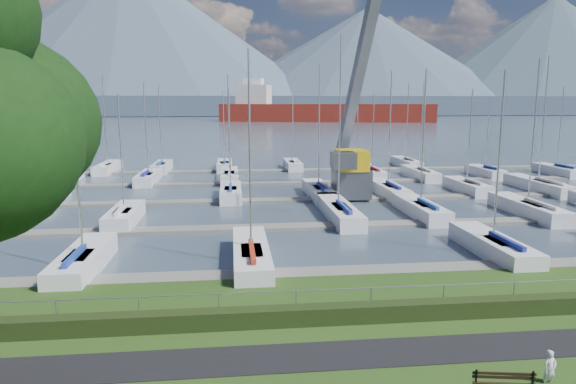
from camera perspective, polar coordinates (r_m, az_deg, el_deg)
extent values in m
cube|color=black|center=(18.30, 5.42, -17.60)|extent=(160.00, 2.00, 0.04)
cube|color=#404E5E|center=(279.03, -5.66, 8.12)|extent=(800.00, 540.00, 0.20)
cube|color=#212F11|center=(20.46, 3.92, -13.42)|extent=(80.00, 0.70, 0.70)
cylinder|color=#96979E|center=(20.50, 3.75, -10.80)|extent=(80.00, 0.04, 0.04)
cube|color=#485669|center=(348.89, -5.82, 9.54)|extent=(900.00, 80.00, 12.00)
cone|color=#49596B|center=(428.62, -17.25, 16.13)|extent=(340.00, 340.00, 115.00)
cone|color=#475667|center=(444.91, 8.76, 14.27)|extent=(300.00, 300.00, 85.00)
cone|color=#415360|center=(524.07, 27.27, 13.46)|extent=(320.00, 320.00, 100.00)
cube|color=gray|center=(26.56, 1.44, -9.11)|extent=(90.00, 1.60, 0.25)
cube|color=slate|center=(36.09, -0.70, -3.94)|extent=(90.00, 1.60, 0.25)
cube|color=slate|center=(45.83, -1.92, -0.95)|extent=(90.00, 1.60, 0.25)
cube|color=slate|center=(55.65, -2.71, 1.00)|extent=(90.00, 1.60, 0.25)
cube|color=gray|center=(65.53, -3.27, 2.36)|extent=(90.00, 1.60, 0.25)
cube|color=black|center=(16.68, 20.17, -18.64)|extent=(0.06, 0.06, 0.40)
cube|color=black|center=(17.18, 25.57, -18.13)|extent=(0.06, 0.06, 0.40)
cube|color=black|center=(16.98, 22.90, -19.04)|extent=(1.79, 0.41, 0.04)
cube|color=black|center=(16.94, 22.88, -18.46)|extent=(1.78, 0.35, 0.08)
cube|color=black|center=(16.89, 22.91, -18.10)|extent=(1.78, 0.35, 0.08)
imported|color=silver|center=(18.27, 27.11, -16.70)|extent=(0.48, 0.36, 1.20)
cube|color=#55575C|center=(46.96, 7.02, 1.01)|extent=(3.29, 3.29, 2.60)
cube|color=#E2B30D|center=(46.68, 7.07, 3.56)|extent=(2.69, 3.47, 1.80)
cube|color=slate|center=(51.34, 8.12, 14.17)|extent=(2.63, 11.24, 19.89)
cube|color=#54575B|center=(44.46, 6.16, 3.51)|extent=(2.06, 2.26, 1.40)
cube|color=maroon|center=(233.31, 4.27, 8.50)|extent=(95.83, 40.36, 10.00)
cube|color=silver|center=(237.56, -3.80, 10.34)|extent=(16.98, 16.98, 12.00)
cube|color=silver|center=(237.70, -3.82, 12.03)|extent=(9.70, 9.70, 4.00)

